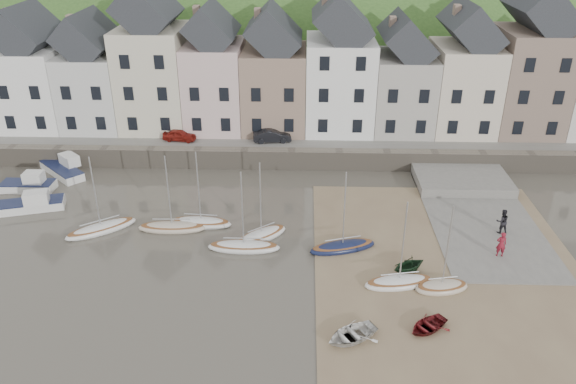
{
  "coord_description": "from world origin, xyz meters",
  "views": [
    {
      "loc": [
        1.18,
        -31.32,
        21.89
      ],
      "look_at": [
        0.0,
        6.0,
        3.0
      ],
      "focal_mm": 35.3,
      "sensor_mm": 36.0,
      "label": 1
    }
  ],
  "objects_px": {
    "person_red": "(501,244)",
    "car_left": "(180,135)",
    "person_dark": "(502,221)",
    "rowboat_red": "(428,326)",
    "sailboat_0": "(101,228)",
    "car_right": "(272,136)",
    "rowboat_green": "(409,265)",
    "rowboat_white": "(351,334)"
  },
  "relations": [
    {
      "from": "sailboat_0",
      "to": "car_left",
      "type": "xyz_separation_m",
      "value": [
        3.12,
        14.59,
        1.89
      ]
    },
    {
      "from": "person_red",
      "to": "car_left",
      "type": "bearing_deg",
      "value": -29.7
    },
    {
      "from": "rowboat_green",
      "to": "rowboat_white",
      "type": "bearing_deg",
      "value": -62.57
    },
    {
      "from": "person_dark",
      "to": "car_right",
      "type": "bearing_deg",
      "value": -42.43
    },
    {
      "from": "sailboat_0",
      "to": "person_dark",
      "type": "height_order",
      "value": "sailboat_0"
    },
    {
      "from": "rowboat_red",
      "to": "car_left",
      "type": "bearing_deg",
      "value": -178.85
    },
    {
      "from": "person_dark",
      "to": "car_left",
      "type": "relative_size",
      "value": 0.6
    },
    {
      "from": "person_dark",
      "to": "car_left",
      "type": "height_order",
      "value": "car_left"
    },
    {
      "from": "rowboat_white",
      "to": "person_red",
      "type": "height_order",
      "value": "person_red"
    },
    {
      "from": "sailboat_0",
      "to": "person_dark",
      "type": "xyz_separation_m",
      "value": [
        29.92,
        0.6,
        0.82
      ]
    },
    {
      "from": "car_right",
      "to": "rowboat_green",
      "type": "bearing_deg",
      "value": -159.17
    },
    {
      "from": "rowboat_red",
      "to": "person_red",
      "type": "bearing_deg",
      "value": 103.99
    },
    {
      "from": "person_dark",
      "to": "sailboat_0",
      "type": "bearing_deg",
      "value": -3.15
    },
    {
      "from": "rowboat_green",
      "to": "car_right",
      "type": "relative_size",
      "value": 0.66
    },
    {
      "from": "person_dark",
      "to": "car_right",
      "type": "xyz_separation_m",
      "value": [
        -17.83,
        13.99,
        1.12
      ]
    },
    {
      "from": "rowboat_red",
      "to": "car_right",
      "type": "relative_size",
      "value": 0.71
    },
    {
      "from": "sailboat_0",
      "to": "rowboat_green",
      "type": "bearing_deg",
      "value": -12.13
    },
    {
      "from": "car_right",
      "to": "rowboat_red",
      "type": "bearing_deg",
      "value": -164.32
    },
    {
      "from": "rowboat_green",
      "to": "rowboat_red",
      "type": "distance_m",
      "value": 5.65
    },
    {
      "from": "rowboat_red",
      "to": "person_dark",
      "type": "relative_size",
      "value": 1.36
    },
    {
      "from": "rowboat_green",
      "to": "car_left",
      "type": "xyz_separation_m",
      "value": [
        -19.12,
        19.37,
        1.45
      ]
    },
    {
      "from": "sailboat_0",
      "to": "person_red",
      "type": "height_order",
      "value": "sailboat_0"
    },
    {
      "from": "rowboat_green",
      "to": "rowboat_red",
      "type": "height_order",
      "value": "rowboat_green"
    },
    {
      "from": "rowboat_white",
      "to": "car_left",
      "type": "distance_m",
      "value": 29.97
    },
    {
      "from": "rowboat_white",
      "to": "sailboat_0",
      "type": "bearing_deg",
      "value": -153.95
    },
    {
      "from": "rowboat_white",
      "to": "car_left",
      "type": "bearing_deg",
      "value": 178.14
    },
    {
      "from": "sailboat_0",
      "to": "rowboat_red",
      "type": "height_order",
      "value": "sailboat_0"
    },
    {
      "from": "sailboat_0",
      "to": "rowboat_red",
      "type": "distance_m",
      "value": 24.75
    },
    {
      "from": "rowboat_green",
      "to": "car_left",
      "type": "height_order",
      "value": "car_left"
    },
    {
      "from": "car_left",
      "to": "car_right",
      "type": "relative_size",
      "value": 0.88
    },
    {
      "from": "person_dark",
      "to": "car_left",
      "type": "distance_m",
      "value": 30.25
    },
    {
      "from": "rowboat_red",
      "to": "car_left",
      "type": "distance_m",
      "value": 31.66
    },
    {
      "from": "person_red",
      "to": "rowboat_red",
      "type": "bearing_deg",
      "value": 54.55
    },
    {
      "from": "car_left",
      "to": "person_red",
      "type": "bearing_deg",
      "value": -116.78
    },
    {
      "from": "person_red",
      "to": "car_right",
      "type": "xyz_separation_m",
      "value": [
        -16.8,
        17.19,
        1.14
      ]
    },
    {
      "from": "rowboat_green",
      "to": "person_dark",
      "type": "bearing_deg",
      "value": 95.2
    },
    {
      "from": "rowboat_green",
      "to": "sailboat_0",
      "type": "bearing_deg",
      "value": -131.91
    },
    {
      "from": "rowboat_white",
      "to": "car_right",
      "type": "xyz_separation_m",
      "value": [
        -5.91,
        25.96,
        1.82
      ]
    },
    {
      "from": "rowboat_red",
      "to": "car_left",
      "type": "relative_size",
      "value": 0.81
    },
    {
      "from": "person_dark",
      "to": "rowboat_white",
      "type": "bearing_deg",
      "value": 40.79
    },
    {
      "from": "person_dark",
      "to": "person_red",
      "type": "bearing_deg",
      "value": 67.73
    },
    {
      "from": "sailboat_0",
      "to": "car_right",
      "type": "distance_m",
      "value": 19.05
    }
  ]
}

